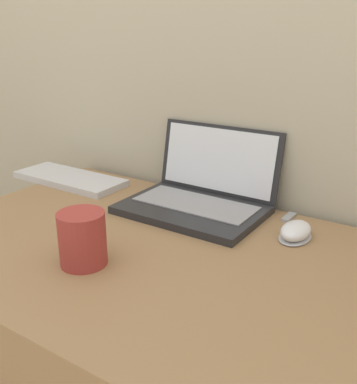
% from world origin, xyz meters
% --- Properties ---
extents(desk, '(1.06, 0.73, 0.71)m').
position_xyz_m(desk, '(0.00, 0.36, 0.36)').
color(desk, '#936D47').
rests_on(desk, ground_plane).
extents(laptop, '(0.37, 0.29, 0.21)m').
position_xyz_m(laptop, '(-0.00, 0.62, 0.76)').
color(laptop, '#232326').
rests_on(laptop, desk).
extents(drink_cup, '(0.10, 0.10, 0.11)m').
position_xyz_m(drink_cup, '(-0.04, 0.22, 0.77)').
color(drink_cup, '#9E332D').
rests_on(drink_cup, desk).
extents(computer_mouse, '(0.07, 0.11, 0.04)m').
position_xyz_m(computer_mouse, '(0.28, 0.58, 0.73)').
color(computer_mouse, '#B2B2B7').
rests_on(computer_mouse, desk).
extents(external_keyboard, '(0.37, 0.14, 0.02)m').
position_xyz_m(external_keyboard, '(-0.46, 0.59, 0.72)').
color(external_keyboard, silver).
rests_on(external_keyboard, desk).
extents(usb_stick, '(0.02, 0.06, 0.01)m').
position_xyz_m(usb_stick, '(0.23, 0.69, 0.72)').
color(usb_stick, '#99999E').
rests_on(usb_stick, desk).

